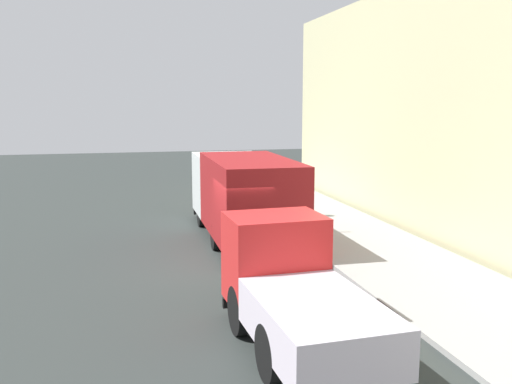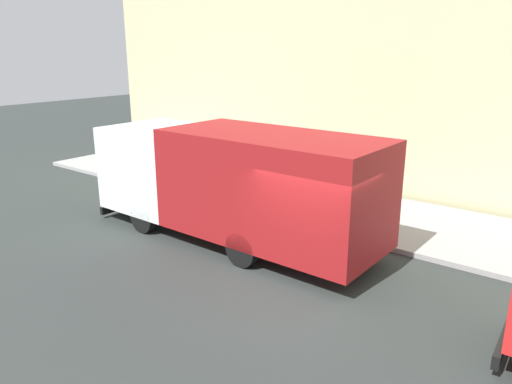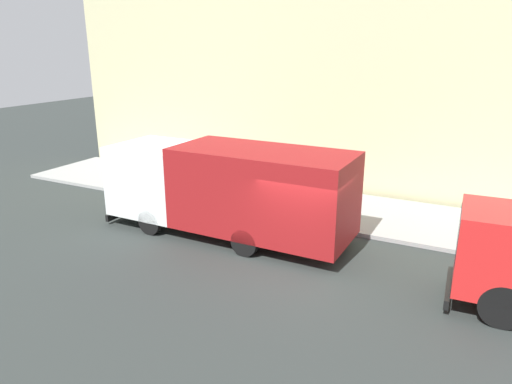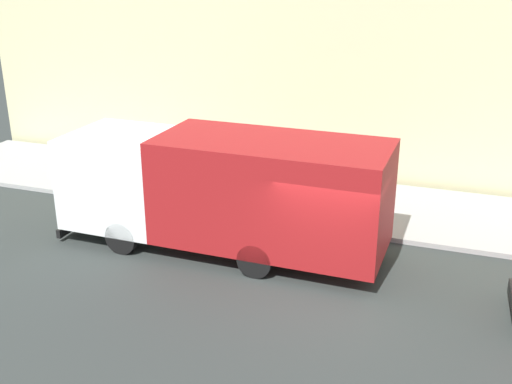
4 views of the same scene
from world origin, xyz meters
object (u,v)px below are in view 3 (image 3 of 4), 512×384
large_utility_truck (228,187)px  pedestrian_walking (211,173)px  traffic_cone_orange (156,182)px  street_sign_post (262,176)px

large_utility_truck → pedestrian_walking: size_ratio=4.79×
traffic_cone_orange → street_sign_post: bearing=-95.1°
traffic_cone_orange → pedestrian_walking: bearing=-75.9°
street_sign_post → pedestrian_walking: bearing=69.7°
large_utility_truck → pedestrian_walking: bearing=40.9°
pedestrian_walking → large_utility_truck: bearing=-49.4°
traffic_cone_orange → large_utility_truck: bearing=-116.6°
large_utility_truck → pedestrian_walking: (3.11, 2.63, -0.61)m
large_utility_truck → street_sign_post: 2.06m
large_utility_truck → street_sign_post: large_utility_truck is taller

